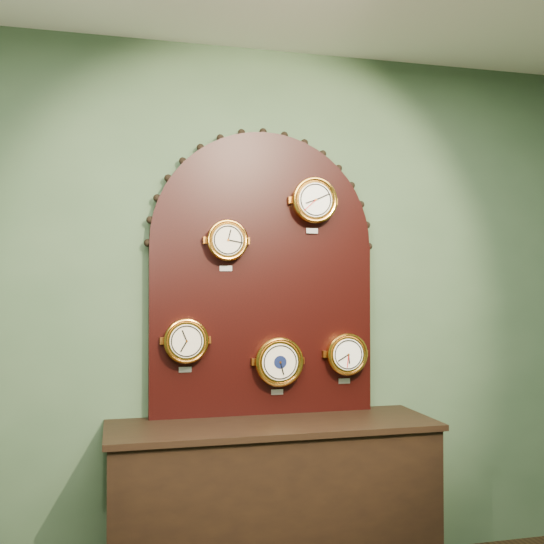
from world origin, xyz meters
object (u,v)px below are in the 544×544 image
object	(u,v)px
shop_counter	(273,509)
hygrometer	(186,341)
display_board	(263,264)
barometer	(279,362)
arabic_clock	(314,201)
roman_clock	(227,240)
tide_clock	(346,354)

from	to	relation	value
shop_counter	hygrometer	xyz separation A→B (m)	(-0.42, 0.15, 0.83)
display_board	barometer	distance (m)	0.52
arabic_clock	barometer	bearing A→B (deg)	-179.89
roman_clock	barometer	xyz separation A→B (m)	(0.28, -0.00, -0.63)
display_board	roman_clock	size ratio (longest dim) A/B	5.78
display_board	arabic_clock	distance (m)	0.44
barometer	hygrometer	bearing A→B (deg)	179.90
tide_clock	arabic_clock	bearing A→B (deg)	-179.84
roman_clock	arabic_clock	xyz separation A→B (m)	(0.47, -0.00, 0.22)
barometer	display_board	bearing A→B (deg)	135.74
roman_clock	barometer	world-z (taller)	roman_clock
barometer	shop_counter	bearing A→B (deg)	-114.41
display_board	tide_clock	bearing A→B (deg)	-8.49
display_board	tide_clock	xyz separation A→B (m)	(0.45, -0.07, -0.48)
display_board	roman_clock	world-z (taller)	display_board
display_board	roman_clock	bearing A→B (deg)	-162.23
shop_counter	hygrometer	size ratio (longest dim) A/B	5.73
arabic_clock	hygrometer	world-z (taller)	arabic_clock
tide_clock	shop_counter	bearing A→B (deg)	-161.03
roman_clock	hygrometer	bearing A→B (deg)	-179.90
barometer	arabic_clock	bearing A→B (deg)	0.11
display_board	tide_clock	world-z (taller)	display_board
shop_counter	barometer	xyz separation A→B (m)	(0.07, 0.15, 0.71)
hygrometer	display_board	bearing A→B (deg)	9.08
barometer	roman_clock	bearing A→B (deg)	179.75
roman_clock	arabic_clock	distance (m)	0.52
roman_clock	arabic_clock	bearing A→B (deg)	-0.10
shop_counter	display_board	size ratio (longest dim) A/B	1.05
shop_counter	roman_clock	bearing A→B (deg)	143.36
hygrometer	barometer	bearing A→B (deg)	-0.10
barometer	tide_clock	bearing A→B (deg)	0.13
shop_counter	tide_clock	distance (m)	0.88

